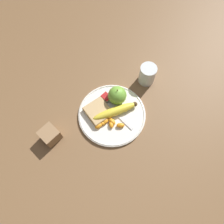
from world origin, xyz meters
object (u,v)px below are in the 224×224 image
Objects in this scene: bread_slice at (98,112)px; condiment_caddy at (50,135)px; banana at (115,111)px; fork at (115,113)px; apple at (117,95)px; jam_packet at (106,98)px; plate at (112,114)px; juice_glass at (147,75)px.

condiment_caddy reaches higher than bread_slice.
banana is 0.07m from bread_slice.
bread_slice is at bearing 44.48° from fork.
apple is 1.32× the size of condiment_caddy.
condiment_caddy reaches higher than fork.
apple reaches higher than fork.
apple is 2.26× the size of jam_packet.
jam_packet is at bearing 81.70° from condiment_caddy.
condiment_caddy reaches higher than plate.
banana is (0.02, -0.22, -0.01)m from juice_glass.
bread_slice is 0.07m from fork.
bread_slice is 0.21m from condiment_caddy.
juice_glass is 0.22m from fork.
jam_packet is (-0.04, -0.03, -0.03)m from apple.
bread_slice is at bearing -137.44° from banana.
juice_glass is 0.80× the size of bread_slice.
juice_glass is 2.36× the size of jam_packet.
jam_packet is at bearing 152.69° from plate.
jam_packet is at bearing -106.45° from juice_glass.
plate is at bearing 65.88° from condiment_caddy.
condiment_caddy is at bearing -98.30° from jam_packet.
fork is at bearing -29.67° from banana.
condiment_caddy is (-0.06, -0.20, 0.01)m from bread_slice.
condiment_caddy is (-0.11, -0.25, 0.00)m from banana.
plate is 0.23m from juice_glass.
fork is (0.05, 0.05, -0.01)m from bread_slice.
bread_slice reaches higher than fork.
fork is at bearing -52.76° from apple.
apple reaches higher than bread_slice.
apple is at bearing 127.05° from banana.
banana is at bearing 42.56° from bread_slice.
bread_slice and jam_packet have the same top height.
plate is at bearing 61.47° from fork.
juice_glass is 0.48× the size of banana.
apple reaches higher than juice_glass.
jam_packet is (-0.07, 0.02, -0.01)m from banana.
juice_glass is at bearing 94.23° from banana.
condiment_caddy reaches higher than jam_packet.
apple is 0.10m from bread_slice.
apple is 0.05m from jam_packet.
banana is at bearing -27.35° from fork.
banana is 0.02m from fork.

